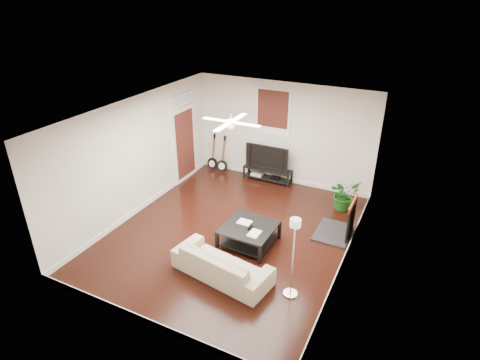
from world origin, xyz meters
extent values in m
cube|color=black|center=(0.00, 0.00, 0.00)|extent=(5.00, 6.00, 0.01)
cube|color=white|center=(0.00, 0.00, 2.80)|extent=(5.00, 6.00, 0.01)
cube|color=silver|center=(0.00, 3.00, 1.40)|extent=(5.00, 0.01, 2.80)
cube|color=silver|center=(0.00, -3.00, 1.40)|extent=(5.00, 0.01, 2.80)
cube|color=silver|center=(-2.50, 0.00, 1.40)|extent=(0.01, 6.00, 2.80)
cube|color=silver|center=(2.50, 0.00, 1.40)|extent=(0.01, 6.00, 2.80)
cube|color=brown|center=(2.49, 1.00, 1.40)|extent=(0.02, 2.20, 2.80)
cube|color=black|center=(2.20, 1.00, 0.46)|extent=(0.80, 1.10, 0.92)
cube|color=#39150F|center=(-0.30, 2.97, 1.95)|extent=(1.00, 0.06, 1.30)
cube|color=white|center=(-2.46, 1.90, 1.25)|extent=(0.08, 1.00, 2.50)
cube|color=black|center=(-0.31, 2.78, 0.19)|extent=(1.38, 0.37, 0.39)
imported|color=black|center=(-0.31, 2.80, 0.74)|extent=(1.24, 0.16, 0.71)
cube|color=black|center=(0.52, -0.21, 0.22)|extent=(1.08, 1.08, 0.44)
imported|color=#C8AC96|center=(0.50, -1.38, 0.29)|extent=(2.05, 1.07, 0.57)
imported|color=#175017|center=(1.97, 2.17, 0.39)|extent=(0.92, 0.94, 0.79)
camera|label=1|loc=(3.50, -6.63, 5.05)|focal=29.77mm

